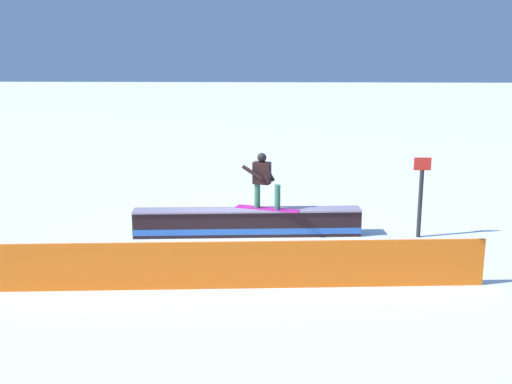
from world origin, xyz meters
name	(u,v)px	position (x,y,z in m)	size (l,w,h in m)	color
ground_plane	(247,235)	(0.00, 0.00, 0.00)	(120.00, 120.00, 0.00)	white
grind_box	(247,223)	(0.00, 0.00, 0.30)	(5.49, 0.88, 0.66)	black
snowboarder	(263,179)	(-0.38, -0.06, 1.38)	(1.57, 0.74, 1.35)	#B41A88
safety_fence	(239,265)	(0.00, 3.37, 0.46)	(9.35, 0.06, 0.93)	orange
trail_marker	(421,195)	(-4.11, -0.01, 1.04)	(0.40, 0.10, 1.93)	#262628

